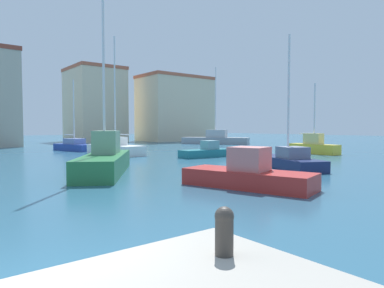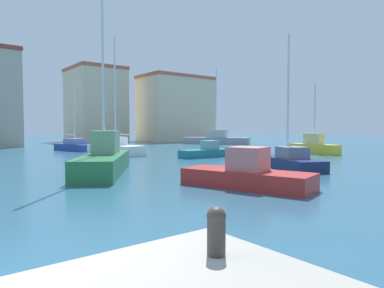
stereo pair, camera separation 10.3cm
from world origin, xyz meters
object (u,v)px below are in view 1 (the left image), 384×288
at_px(sailboat_white_near_pier, 115,148).
at_px(sailboat_navy_far_left, 289,160).
at_px(sailboat_grey_inner_mooring, 216,139).
at_px(sailboat_yellow_center_channel, 314,146).
at_px(motorboat_red_distant_north, 248,175).
at_px(sailboat_blue_mid_harbor, 74,146).
at_px(mooring_bollard, 224,229).
at_px(motorboat_teal_distant_east, 206,152).
at_px(sailboat_green_behind_lamppost, 105,159).

height_order(sailboat_white_near_pier, sailboat_navy_far_left, sailboat_white_near_pier).
distance_m(sailboat_white_near_pier, sailboat_navy_far_left, 15.18).
xyz_separation_m(sailboat_grey_inner_mooring, sailboat_yellow_center_channel, (-4.94, -18.03, -0.03)).
distance_m(motorboat_red_distant_north, sailboat_navy_far_left, 6.91).
xyz_separation_m(sailboat_white_near_pier, sailboat_navy_far_left, (3.30, -14.82, -0.12)).
distance_m(sailboat_blue_mid_harbor, sailboat_navy_far_left, 22.21).
height_order(sailboat_yellow_center_channel, sailboat_blue_mid_harbor, sailboat_blue_mid_harbor).
height_order(sailboat_yellow_center_channel, sailboat_white_near_pier, sailboat_white_near_pier).
relative_size(mooring_bollard, sailboat_yellow_center_channel, 0.09).
relative_size(sailboat_white_near_pier, motorboat_teal_distant_east, 2.37).
relative_size(sailboat_yellow_center_channel, motorboat_teal_distant_east, 1.48).
distance_m(sailboat_white_near_pier, sailboat_blue_mid_harbor, 7.04).
bearing_deg(sailboat_white_near_pier, sailboat_grey_inner_mooring, 23.94).
bearing_deg(motorboat_teal_distant_east, mooring_bollard, -129.99).
distance_m(sailboat_navy_far_left, sailboat_green_behind_lamppost, 9.90).
height_order(sailboat_grey_inner_mooring, sailboat_navy_far_left, sailboat_grey_inner_mooring).
xyz_separation_m(mooring_bollard, sailboat_yellow_center_channel, (24.06, 14.13, -0.51)).
bearing_deg(mooring_bollard, sailboat_grey_inner_mooring, 47.95).
xyz_separation_m(motorboat_red_distant_north, sailboat_white_near_pier, (3.02, 17.60, 0.10)).
height_order(sailboat_yellow_center_channel, sailboat_green_behind_lamppost, sailboat_green_behind_lamppost).
height_order(mooring_bollard, sailboat_blue_mid_harbor, sailboat_blue_mid_harbor).
bearing_deg(motorboat_red_distant_north, mooring_bollard, -139.05).
bearing_deg(sailboat_yellow_center_channel, sailboat_blue_mid_harbor, 131.79).
relative_size(motorboat_red_distant_north, sailboat_navy_far_left, 0.71).
bearing_deg(sailboat_yellow_center_channel, motorboat_red_distant_north, -154.86).
bearing_deg(sailboat_navy_far_left, mooring_bollard, -146.32).
xyz_separation_m(sailboat_yellow_center_channel, sailboat_green_behind_lamppost, (-19.50, -0.80, 0.08)).
distance_m(sailboat_grey_inner_mooring, sailboat_white_near_pier, 20.64).
bearing_deg(sailboat_grey_inner_mooring, sailboat_green_behind_lamppost, -142.39).
bearing_deg(sailboat_navy_far_left, sailboat_blue_mid_harbor, 101.03).
distance_m(sailboat_grey_inner_mooring, sailboat_blue_mid_harbor, 19.86).
xyz_separation_m(mooring_bollard, sailboat_white_near_pier, (10.14, 23.78, -0.57)).
height_order(motorboat_red_distant_north, motorboat_teal_distant_east, motorboat_red_distant_north).
height_order(motorboat_red_distant_north, sailboat_yellow_center_channel, sailboat_yellow_center_channel).
distance_m(mooring_bollard, sailboat_white_near_pier, 25.86).
xyz_separation_m(sailboat_yellow_center_channel, motorboat_teal_distant_east, (-9.55, 3.18, -0.23)).
distance_m(sailboat_yellow_center_channel, motorboat_teal_distant_east, 10.06).
relative_size(sailboat_yellow_center_channel, sailboat_green_behind_lamppost, 0.52).
bearing_deg(mooring_bollard, motorboat_teal_distant_east, 50.01).
distance_m(sailboat_yellow_center_channel, sailboat_navy_far_left, 11.81).
distance_m(mooring_bollard, sailboat_yellow_center_channel, 27.91).
xyz_separation_m(sailboat_blue_mid_harbor, motorboat_teal_distant_east, (5.32, -13.45, -0.09)).
bearing_deg(motorboat_red_distant_north, sailboat_white_near_pier, 80.26).
relative_size(mooring_bollard, sailboat_grey_inner_mooring, 0.05).
xyz_separation_m(sailboat_blue_mid_harbor, sailboat_navy_far_left, (4.25, -21.80, -0.03)).
xyz_separation_m(sailboat_grey_inner_mooring, sailboat_navy_far_left, (-15.56, -23.19, -0.20)).
bearing_deg(sailboat_navy_far_left, sailboat_white_near_pier, 102.57).
distance_m(sailboat_grey_inner_mooring, sailboat_green_behind_lamppost, 30.85).
height_order(sailboat_white_near_pier, sailboat_blue_mid_harbor, sailboat_white_near_pier).
xyz_separation_m(sailboat_grey_inner_mooring, sailboat_green_behind_lamppost, (-24.44, -18.83, 0.05)).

